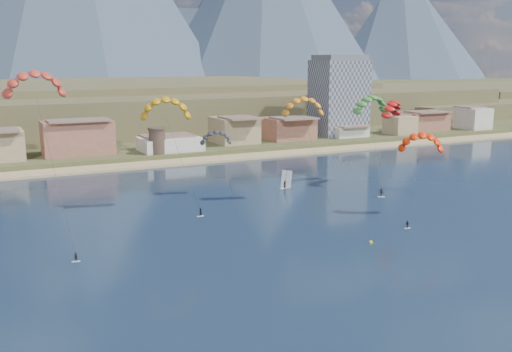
{
  "coord_description": "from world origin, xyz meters",
  "views": [
    {
      "loc": [
        -47.41,
        -63.37,
        31.59
      ],
      "look_at": [
        0.0,
        32.0,
        10.0
      ],
      "focal_mm": 39.87,
      "sensor_mm": 36.0,
      "label": 1
    }
  ],
  "objects_px": {
    "windsurfer": "(286,183)",
    "kitesurfer_green": "(371,102)",
    "kitesurfer_orange": "(421,139)",
    "buoy": "(371,242)",
    "kitesurfer_red": "(34,80)",
    "kitesurfer_yellow": "(166,105)",
    "apartment_tower": "(339,96)",
    "watchtower": "(157,141)"
  },
  "relations": [
    {
      "from": "buoy",
      "to": "kitesurfer_yellow",
      "type": "bearing_deg",
      "value": 122.72
    },
    {
      "from": "kitesurfer_yellow",
      "to": "buoy",
      "type": "distance_m",
      "value": 51.02
    },
    {
      "from": "watchtower",
      "to": "kitesurfer_green",
      "type": "relative_size",
      "value": 0.33
    },
    {
      "from": "kitesurfer_orange",
      "to": "windsurfer",
      "type": "relative_size",
      "value": 4.33
    },
    {
      "from": "watchtower",
      "to": "windsurfer",
      "type": "relative_size",
      "value": 1.89
    },
    {
      "from": "watchtower",
      "to": "buoy",
      "type": "distance_m",
      "value": 100.84
    },
    {
      "from": "windsurfer",
      "to": "buoy",
      "type": "bearing_deg",
      "value": -100.09
    },
    {
      "from": "watchtower",
      "to": "kitesurfer_red",
      "type": "bearing_deg",
      "value": -119.75
    },
    {
      "from": "watchtower",
      "to": "kitesurfer_orange",
      "type": "relative_size",
      "value": 0.44
    },
    {
      "from": "apartment_tower",
      "to": "kitesurfer_orange",
      "type": "relative_size",
      "value": 1.63
    },
    {
      "from": "kitesurfer_red",
      "to": "buoy",
      "type": "xyz_separation_m",
      "value": [
        51.49,
        -25.32,
        -28.44
      ]
    },
    {
      "from": "kitesurfer_yellow",
      "to": "kitesurfer_green",
      "type": "distance_m",
      "value": 55.98
    },
    {
      "from": "kitesurfer_green",
      "to": "windsurfer",
      "type": "bearing_deg",
      "value": 171.43
    },
    {
      "from": "kitesurfer_yellow",
      "to": "kitesurfer_green",
      "type": "xyz_separation_m",
      "value": [
        55.88,
        3.11,
        -1.44
      ]
    },
    {
      "from": "kitesurfer_green",
      "to": "buoy",
      "type": "xyz_separation_m",
      "value": [
        -31.12,
        -41.66,
        -21.01
      ]
    },
    {
      "from": "windsurfer",
      "to": "kitesurfer_orange",
      "type": "bearing_deg",
      "value": -69.5
    },
    {
      "from": "kitesurfer_yellow",
      "to": "kitesurfer_orange",
      "type": "xyz_separation_m",
      "value": [
        45.48,
        -27.34,
        -6.64
      ]
    },
    {
      "from": "kitesurfer_green",
      "to": "windsurfer",
      "type": "height_order",
      "value": "kitesurfer_green"
    },
    {
      "from": "apartment_tower",
      "to": "kitesurfer_yellow",
      "type": "height_order",
      "value": "apartment_tower"
    },
    {
      "from": "kitesurfer_yellow",
      "to": "windsurfer",
      "type": "relative_size",
      "value": 5.61
    },
    {
      "from": "kitesurfer_red",
      "to": "kitesurfer_yellow",
      "type": "distance_m",
      "value": 30.42
    },
    {
      "from": "kitesurfer_orange",
      "to": "windsurfer",
      "type": "height_order",
      "value": "kitesurfer_orange"
    },
    {
      "from": "apartment_tower",
      "to": "kitesurfer_green",
      "type": "bearing_deg",
      "value": -118.99
    },
    {
      "from": "kitesurfer_red",
      "to": "windsurfer",
      "type": "height_order",
      "value": "kitesurfer_red"
    },
    {
      "from": "kitesurfer_orange",
      "to": "watchtower",
      "type": "bearing_deg",
      "value": 108.25
    },
    {
      "from": "kitesurfer_orange",
      "to": "buoy",
      "type": "distance_m",
      "value": 28.37
    },
    {
      "from": "kitesurfer_orange",
      "to": "kitesurfer_green",
      "type": "xyz_separation_m",
      "value": [
        10.4,
        30.45,
        5.2
      ]
    },
    {
      "from": "kitesurfer_green",
      "to": "buoy",
      "type": "height_order",
      "value": "kitesurfer_green"
    },
    {
      "from": "kitesurfer_red",
      "to": "kitesurfer_orange",
      "type": "xyz_separation_m",
      "value": [
        72.21,
        -14.11,
        -12.63
      ]
    },
    {
      "from": "kitesurfer_red",
      "to": "kitesurfer_orange",
      "type": "relative_size",
      "value": 1.62
    },
    {
      "from": "windsurfer",
      "to": "buoy",
      "type": "xyz_separation_m",
      "value": [
        -8.03,
        -45.14,
        -1.33
      ]
    },
    {
      "from": "watchtower",
      "to": "kitesurfer_green",
      "type": "bearing_deg",
      "value": -55.85
    },
    {
      "from": "watchtower",
      "to": "kitesurfer_green",
      "type": "height_order",
      "value": "kitesurfer_green"
    },
    {
      "from": "kitesurfer_yellow",
      "to": "kitesurfer_orange",
      "type": "bearing_deg",
      "value": -31.01
    },
    {
      "from": "watchtower",
      "to": "kitesurfer_red",
      "type": "height_order",
      "value": "kitesurfer_red"
    },
    {
      "from": "windsurfer",
      "to": "kitesurfer_green",
      "type": "bearing_deg",
      "value": -8.57
    },
    {
      "from": "kitesurfer_orange",
      "to": "kitesurfer_green",
      "type": "distance_m",
      "value": 32.6
    },
    {
      "from": "kitesurfer_green",
      "to": "kitesurfer_yellow",
      "type": "bearing_deg",
      "value": -176.81
    },
    {
      "from": "apartment_tower",
      "to": "kitesurfer_red",
      "type": "height_order",
      "value": "apartment_tower"
    },
    {
      "from": "kitesurfer_yellow",
      "to": "kitesurfer_red",
      "type": "bearing_deg",
      "value": -153.67
    },
    {
      "from": "kitesurfer_orange",
      "to": "kitesurfer_green",
      "type": "relative_size",
      "value": 0.75
    },
    {
      "from": "watchtower",
      "to": "buoy",
      "type": "bearing_deg",
      "value": -85.07
    }
  ]
}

